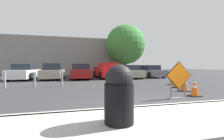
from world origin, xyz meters
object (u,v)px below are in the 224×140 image
object	(u,v)px
parked_car_third	(81,72)
parked_car_fourth	(130,72)
traffic_cone_fourth	(172,79)
parked_car_second	(53,72)
parked_car_fifth	(150,72)
road_closed_sign	(179,79)
traffic_cone_nearest	(195,87)
traffic_cone_third	(178,82)
bollard_second	(35,79)
traffic_cone_second	(184,83)
trash_bin	(119,94)
bollard_nearest	(62,77)
pickup_truck	(106,71)
parked_car_nearest	(24,72)
bollard_third	(5,79)

from	to	relation	value
parked_car_third	parked_car_fourth	distance (m)	5.25
parked_car_fourth	traffic_cone_fourth	bearing A→B (deg)	99.24
parked_car_second	parked_car_fifth	distance (m)	10.48
road_closed_sign	traffic_cone_nearest	world-z (taller)	road_closed_sign
traffic_cone_third	parked_car_fifth	bearing A→B (deg)	72.59
bollard_second	traffic_cone_second	bearing A→B (deg)	-23.48
road_closed_sign	bollard_second	size ratio (longest dim) A/B	1.57
trash_bin	bollard_nearest	distance (m)	7.21
traffic_cone_third	bollard_second	xyz separation A→B (m)	(-8.29, 2.18, 0.14)
road_closed_sign	bollard_nearest	xyz separation A→B (m)	(-4.76, 4.79, -0.22)
road_closed_sign	pickup_truck	world-z (taller)	pickup_truck
bollard_nearest	pickup_truck	bearing A→B (deg)	54.96
parked_car_fourth	bollard_nearest	world-z (taller)	parked_car_fourth
parked_car_fourth	parked_car_nearest	bearing A→B (deg)	1.90
parked_car_third	trash_bin	xyz separation A→B (m)	(0.31, -12.31, 0.02)
traffic_cone_second	parked_car_second	xyz separation A→B (m)	(-7.47, 8.97, 0.31)
bollard_nearest	trash_bin	bearing A→B (deg)	-76.72
bollard_nearest	bollard_second	xyz separation A→B (m)	(-1.58, 0.00, -0.08)
pickup_truck	traffic_cone_third	bearing A→B (deg)	105.60
traffic_cone_nearest	traffic_cone_fourth	xyz separation A→B (m)	(1.50, 3.63, -0.01)
traffic_cone_second	parked_car_third	size ratio (longest dim) A/B	0.19
road_closed_sign	traffic_cone_fourth	world-z (taller)	road_closed_sign
parked_car_nearest	parked_car_fifth	xyz separation A→B (m)	(13.10, -0.17, -0.04)
parked_car_second	parked_car_third	size ratio (longest dim) A/B	0.98
bollard_second	parked_car_fourth	bearing A→B (deg)	34.38
traffic_cone_nearest	bollard_nearest	xyz separation A→B (m)	(-5.71, 4.58, 0.17)
bollard_nearest	parked_car_third	bearing A→B (deg)	75.71
bollard_nearest	traffic_cone_third	bearing A→B (deg)	-17.97
trash_bin	parked_car_second	bearing A→B (deg)	103.07
parked_car_fourth	bollard_third	size ratio (longest dim) A/B	4.79
pickup_truck	parked_car_fourth	size ratio (longest dim) A/B	1.12
trash_bin	bollard_nearest	xyz separation A→B (m)	(-1.66, 7.01, -0.16)
traffic_cone_nearest	traffic_cone_second	world-z (taller)	traffic_cone_second
pickup_truck	trash_bin	bearing A→B (deg)	76.08
traffic_cone_third	parked_car_fourth	distance (m)	7.77
traffic_cone_nearest	traffic_cone_third	bearing A→B (deg)	67.28
parked_car_second	trash_bin	size ratio (longest dim) A/B	3.57
parked_car_second	parked_car_third	world-z (taller)	parked_car_second
traffic_cone_fourth	trash_bin	bearing A→B (deg)	-132.52
parked_car_fourth	traffic_cone_second	bearing A→B (deg)	91.31
trash_bin	traffic_cone_fourth	bearing A→B (deg)	47.48
road_closed_sign	traffic_cone_nearest	size ratio (longest dim) A/B	1.81
parked_car_fourth	parked_car_fifth	bearing A→B (deg)	-172.14
parked_car_fourth	bollard_second	world-z (taller)	parked_car_fourth
pickup_truck	parked_car_fourth	bearing A→B (deg)	174.26
parked_car_fourth	trash_bin	xyz separation A→B (m)	(-4.94, -12.60, 0.08)
parked_car_nearest	bollard_nearest	bearing A→B (deg)	124.65
parked_car_fifth	traffic_cone_second	bearing A→B (deg)	68.69
parked_car_nearest	parked_car_fourth	xyz separation A→B (m)	(10.49, -0.35, -0.04)
bollard_second	parked_car_third	bearing A→B (deg)	61.08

